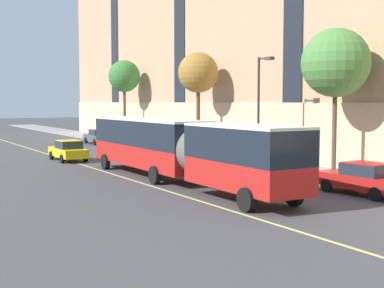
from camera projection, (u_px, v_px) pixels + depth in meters
The scene contains 14 objects.
ground_plane at pixel (234, 194), 25.85m from camera, with size 260.00×260.00×0.00m, color #424244.
sidewalk at pixel (322, 173), 32.77m from camera, with size 4.32×160.00×0.15m, color gray.
city_bus at pixel (178, 147), 29.10m from camera, with size 2.91×19.25×3.44m.
parked_car_navy_0 at pixel (144, 144), 46.78m from camera, with size 1.98×4.70×1.56m.
parked_car_darkgray_2 at pixel (99, 137), 56.72m from camera, with size 2.10×4.83×1.56m.
parked_car_red_3 at pixel (241, 159), 34.44m from camera, with size 2.08×4.66×1.56m.
parked_car_champagne_4 at pixel (181, 150), 41.02m from camera, with size 2.09×4.49×1.56m.
parked_car_red_6 at pixel (364, 179), 25.59m from camera, with size 2.10×4.77×1.56m.
taxi_cab at pixel (68, 150), 40.45m from camera, with size 1.98×4.69×1.56m.
street_tree_mid_block at pixel (336, 63), 31.19m from camera, with size 4.04×4.04×8.60m.
street_tree_far_uptown at pixel (198, 73), 44.61m from camera, with size 3.38×3.38×8.44m.
street_tree_far_downtown at pixel (124, 77), 58.00m from camera, with size 3.45×3.45×8.82m.
street_lamp at pixel (261, 100), 35.20m from camera, with size 0.36×1.48×7.23m.
lane_centerline at pixel (162, 189), 27.23m from camera, with size 0.16×140.00×0.01m, color #E0D66B.
Camera 1 is at (-14.70, -21.04, 4.45)m, focal length 50.00 mm.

